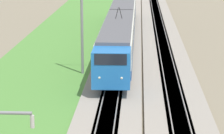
% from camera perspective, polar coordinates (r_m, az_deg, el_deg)
% --- Properties ---
extents(ballast_main, '(240.00, 4.40, 0.30)m').
position_cam_1_polar(ballast_main, '(57.19, 0.95, 2.32)').
color(ballast_main, gray).
rests_on(ballast_main, ground).
extents(ballast_adjacent, '(240.00, 4.40, 0.30)m').
position_cam_1_polar(ballast_adjacent, '(57.21, 5.52, 2.27)').
color(ballast_adjacent, gray).
rests_on(ballast_adjacent, ground).
extents(track_main, '(240.00, 1.57, 0.45)m').
position_cam_1_polar(track_main, '(57.19, 0.95, 2.33)').
color(track_main, '#4C4238').
rests_on(track_main, ground).
extents(track_adjacent, '(240.00, 1.57, 0.45)m').
position_cam_1_polar(track_adjacent, '(57.21, 5.52, 2.27)').
color(track_adjacent, '#4C4238').
rests_on(track_adjacent, ground).
extents(grass_verge, '(240.00, 11.94, 0.12)m').
position_cam_1_polar(grass_verge, '(57.64, -4.42, 2.28)').
color(grass_verge, '#4C8438').
rests_on(grass_verge, ground).
extents(passenger_train, '(42.76, 2.87, 5.00)m').
position_cam_1_polar(passenger_train, '(58.22, 1.01, 4.71)').
color(passenger_train, blue).
rests_on(passenger_train, ground).
extents(catenary_mast_mid, '(0.22, 2.56, 8.21)m').
position_cam_1_polar(catenary_mast_mid, '(44.73, -3.18, 4.44)').
color(catenary_mast_mid, slate).
rests_on(catenary_mast_mid, ground).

